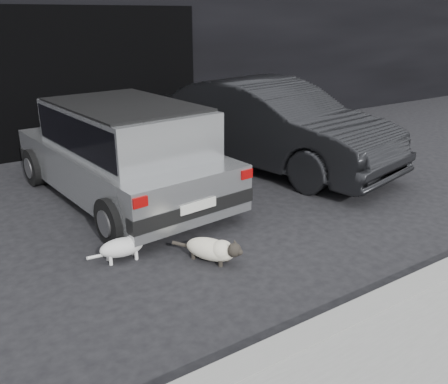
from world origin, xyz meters
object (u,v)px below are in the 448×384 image
silver_hatchback (123,147)px  cat_white (124,246)px  second_car (271,125)px  cat_siamese (214,250)px

silver_hatchback → cat_white: size_ratio=5.55×
second_car → cat_white: 3.84m
second_car → cat_siamese: size_ratio=5.78×
cat_siamese → cat_white: 0.95m
silver_hatchback → second_car: bearing=-3.7°
second_car → cat_siamese: 3.53m
silver_hatchback → cat_siamese: bearing=-93.9°
cat_siamese → cat_white: cat_white is taller
silver_hatchback → cat_white: bearing=-118.4°
silver_hatchback → cat_siamese: 2.32m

